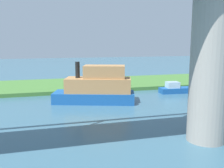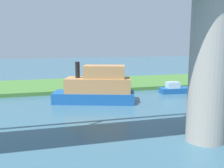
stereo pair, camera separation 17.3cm
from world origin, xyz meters
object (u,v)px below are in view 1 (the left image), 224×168
(mooring_post, at_px, (113,84))
(houseboat_blue, at_px, (175,89))
(riverboat_paddlewheel, at_px, (97,88))
(bridge_pylon, at_px, (210,64))
(motorboat_red, at_px, (208,96))
(person_on_bank, at_px, (127,81))

(mooring_post, height_order, houseboat_blue, houseboat_blue)
(riverboat_paddlewheel, distance_m, houseboat_blue, 11.93)
(bridge_pylon, relative_size, riverboat_paddlewheel, 1.12)
(mooring_post, bearing_deg, motorboat_red, 134.38)
(bridge_pylon, bearing_deg, riverboat_paddlewheel, -69.59)
(riverboat_paddlewheel, height_order, motorboat_red, riverboat_paddlewheel)
(person_on_bank, bearing_deg, bridge_pylon, 86.75)
(bridge_pylon, distance_m, riverboat_paddlewheel, 14.69)
(bridge_pylon, height_order, riverboat_paddlewheel, bridge_pylon)
(person_on_bank, xyz_separation_m, motorboat_red, (-7.07, 9.35, -0.71))
(person_on_bank, distance_m, mooring_post, 2.17)
(person_on_bank, distance_m, houseboat_blue, 7.04)
(mooring_post, height_order, riverboat_paddlewheel, riverboat_paddlewheel)
(bridge_pylon, xyz_separation_m, person_on_bank, (-1.15, -20.31, -4.20))
(bridge_pylon, height_order, mooring_post, bridge_pylon)
(houseboat_blue, relative_size, motorboat_red, 1.11)
(motorboat_red, bearing_deg, mooring_post, -45.62)
(houseboat_blue, xyz_separation_m, motorboat_red, (-1.60, 4.98, -0.06))
(houseboat_blue, bearing_deg, mooring_post, -30.22)
(riverboat_paddlewheel, distance_m, motorboat_red, 13.45)
(mooring_post, xyz_separation_m, riverboat_paddlewheel, (3.98, 7.04, 0.89))
(houseboat_blue, height_order, motorboat_red, houseboat_blue)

